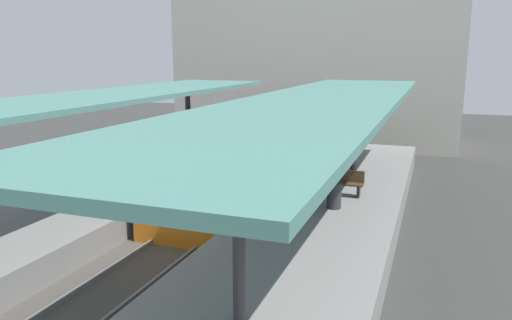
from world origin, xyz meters
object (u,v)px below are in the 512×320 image
passenger_mid_platform (287,175)px  platform_bench (343,182)px  platform_sign (307,142)px  commuter_train (254,153)px  passenger_near_bench (265,189)px  litter_bin (334,196)px

passenger_mid_platform → platform_bench: bearing=44.7°
platform_sign → commuter_train: bearing=147.4°
platform_bench → passenger_near_bench: size_ratio=0.80×
commuter_train → passenger_near_bench: bearing=-66.7°
litter_bin → passenger_near_bench: size_ratio=0.46×
platform_bench → passenger_near_bench: (-1.65, -3.23, 0.45)m
passenger_near_bench → platform_sign: bearing=86.9°
platform_bench → passenger_mid_platform: bearing=-135.3°
platform_sign → passenger_mid_platform: (-0.06, -2.18, -0.71)m
platform_sign → passenger_near_bench: size_ratio=1.26×
litter_bin → passenger_near_bench: bearing=-134.0°
platform_bench → litter_bin: 1.51m
commuter_train → platform_bench: (4.07, -2.38, -0.26)m
platform_sign → passenger_near_bench: 4.00m
platform_bench → commuter_train: bearing=149.7°
litter_bin → platform_bench: bearing=90.6°
commuter_train → litter_bin: (4.08, -3.88, -0.33)m
litter_bin → passenger_mid_platform: size_ratio=0.46×
commuter_train → platform_sign: (2.63, -1.68, 0.90)m
commuter_train → litter_bin: 5.64m
passenger_near_bench → passenger_mid_platform: 1.75m
platform_sign → litter_bin: size_ratio=2.76×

